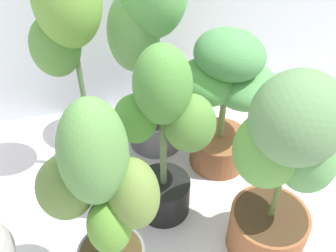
% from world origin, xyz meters
% --- Properties ---
extents(ground_plane, '(8.00, 8.00, 0.00)m').
position_xyz_m(ground_plane, '(0.00, 0.00, 0.00)').
color(ground_plane, silver).
rests_on(ground_plane, ground).
extents(potted_plant_back_center, '(0.39, 0.35, 0.94)m').
position_xyz_m(potted_plant_back_center, '(0.00, 0.54, 0.56)').
color(potted_plant_back_center, slate).
rests_on(potted_plant_back_center, ground).
extents(potted_plant_back_right, '(0.47, 0.38, 0.65)m').
position_xyz_m(potted_plant_back_right, '(0.28, 0.34, 0.38)').
color(potted_plant_back_right, brown).
rests_on(potted_plant_back_right, ground).
extents(potted_plant_center, '(0.36, 0.27, 0.75)m').
position_xyz_m(potted_plant_center, '(-0.01, 0.13, 0.41)').
color(potted_plant_center, black).
rests_on(potted_plant_center, ground).
extents(potted_plant_front_left, '(0.34, 0.25, 0.78)m').
position_xyz_m(potted_plant_front_left, '(-0.25, -0.15, 0.41)').
color(potted_plant_front_left, slate).
rests_on(potted_plant_front_left, ground).
extents(potted_plant_front_right, '(0.39, 0.37, 0.76)m').
position_xyz_m(potted_plant_front_right, '(0.31, -0.12, 0.43)').
color(potted_plant_front_right, '#985730').
rests_on(potted_plant_front_right, ground).
extents(potted_plant_back_left, '(0.34, 0.32, 0.95)m').
position_xyz_m(potted_plant_back_left, '(-0.29, 0.43, 0.53)').
color(potted_plant_back_left, black).
rests_on(potted_plant_back_left, ground).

